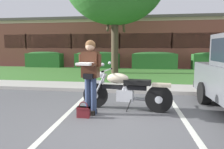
{
  "coord_description": "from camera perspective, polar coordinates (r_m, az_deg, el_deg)",
  "views": [
    {
      "loc": [
        0.71,
        -4.6,
        1.53
      ],
      "look_at": [
        -0.19,
        0.95,
        0.85
      ],
      "focal_mm": 35.5,
      "sensor_mm": 36.0,
      "label": 1
    }
  ],
  "objects": [
    {
      "name": "hedge_left",
      "position": [
        17.79,
        -16.99,
        3.78
      ],
      "size": [
        2.75,
        0.9,
        1.24
      ],
      "color": "#286028",
      "rests_on": "ground"
    },
    {
      "name": "hedge_center_right",
      "position": [
        15.97,
        10.85,
        3.63
      ],
      "size": [
        3.13,
        0.9,
        1.24
      ],
      "color": "#286028",
      "rests_on": "ground"
    },
    {
      "name": "curb_strip",
      "position": [
        7.59,
        3.68,
        -4.28
      ],
      "size": [
        60.0,
        0.2,
        0.12
      ],
      "primitive_type": "cube",
      "color": "#B7B2A8",
      "rests_on": "ground"
    },
    {
      "name": "handbag",
      "position": [
        4.98,
        -7.38,
        -9.34
      ],
      "size": [
        0.28,
        0.13,
        0.36
      ],
      "color": "maroon",
      "rests_on": "ground"
    },
    {
      "name": "ground_plane",
      "position": [
        4.9,
        0.43,
        -11.3
      ],
      "size": [
        140.0,
        140.0,
        0.0
      ],
      "primitive_type": "plane",
      "color": "#565659"
    },
    {
      "name": "hedge_center_left",
      "position": [
        16.39,
        -3.83,
        3.82
      ],
      "size": [
        3.25,
        0.9,
        1.24
      ],
      "color": "#286028",
      "rests_on": "ground"
    },
    {
      "name": "motorcycle",
      "position": [
        5.47,
        4.57,
        -4.2
      ],
      "size": [
        2.24,
        0.82,
        1.18
      ],
      "color": "black",
      "rests_on": "ground"
    },
    {
      "name": "concrete_walk",
      "position": [
        8.43,
        4.24,
        -3.3
      ],
      "size": [
        60.0,
        1.5,
        0.08
      ],
      "primitive_type": "cube",
      "color": "#B7B2A8",
      "rests_on": "ground"
    },
    {
      "name": "rider_person",
      "position": [
        5.03,
        -5.66,
        0.89
      ],
      "size": [
        0.53,
        0.61,
        1.7
      ],
      "color": "black",
      "rests_on": "ground"
    },
    {
      "name": "hedge_right",
      "position": [
        16.62,
        25.31,
        3.22
      ],
      "size": [
        3.15,
        0.9,
        1.24
      ],
      "color": "#286028",
      "rests_on": "ground"
    },
    {
      "name": "grass_lawn",
      "position": [
        12.62,
        5.92,
        0.04
      ],
      "size": [
        60.0,
        6.99,
        0.06
      ],
      "primitive_type": "cube",
      "color": "#3D752D",
      "rests_on": "ground"
    },
    {
      "name": "stall_stripe_0",
      "position": [
        5.36,
        -11.32,
        -9.78
      ],
      "size": [
        0.36,
        4.4,
        0.01
      ],
      "primitive_type": "cube",
      "rotation": [
        0.0,
        0.0,
        0.05
      ],
      "color": "silver",
      "rests_on": "ground"
    },
    {
      "name": "stall_stripe_1",
      "position": [
        5.1,
        18.0,
        -10.87
      ],
      "size": [
        0.36,
        4.4,
        0.01
      ],
      "primitive_type": "cube",
      "rotation": [
        0.0,
        0.0,
        0.05
      ],
      "color": "silver",
      "rests_on": "ground"
    },
    {
      "name": "brick_building",
      "position": [
        21.99,
        3.7,
        8.03
      ],
      "size": [
        22.7,
        10.46,
        3.92
      ],
      "color": "brown",
      "rests_on": "ground"
    }
  ]
}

